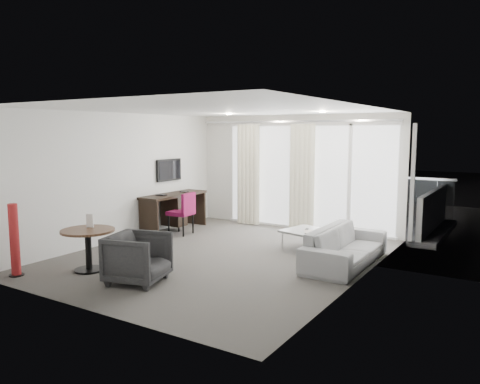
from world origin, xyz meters
The scene contains 28 objects.
floor centered at (0.00, 0.00, 0.00)m, with size 5.00×6.00×0.00m, color #4D4A46.
ceiling centered at (0.00, 0.00, 2.60)m, with size 5.00×6.00×0.00m, color white.
wall_left centered at (-2.50, 0.00, 1.30)m, with size 0.00×6.00×2.60m, color silver.
wall_right centered at (2.50, 0.00, 1.30)m, with size 0.00×6.00×2.60m, color silver.
wall_front centered at (0.00, -3.00, 1.30)m, with size 5.00×0.00×2.60m, color silver.
window_panel centered at (0.30, 2.98, 1.20)m, with size 4.00×0.02×2.38m, color white, non-canonical shape.
window_frame centered at (0.30, 2.97, 1.20)m, with size 4.10×0.06×2.44m, color white, non-canonical shape.
curtain_left centered at (-1.15, 2.82, 1.20)m, with size 0.60×0.20×2.38m, color #EAE5C6, non-canonical shape.
curtain_right centered at (0.25, 2.82, 1.20)m, with size 0.60×0.20×2.38m, color #EAE5C6, non-canonical shape.
curtain_track centered at (0.00, 2.82, 2.45)m, with size 4.80×0.04×0.04m, color #B2B2B7, non-canonical shape.
downlight_a centered at (-0.90, 1.60, 2.59)m, with size 0.12×0.12×0.02m, color #FFE0B2.
downlight_b centered at (1.20, 1.60, 2.59)m, with size 0.12×0.12×0.02m, color #FFE0B2.
desk centered at (-2.20, 1.31, 0.41)m, with size 0.55×1.77×0.83m, color black, non-canonical shape.
tv centered at (-2.46, 1.45, 1.35)m, with size 0.05×0.80×0.50m, color black, non-canonical shape.
desk_chair centered at (-1.81, 1.06, 0.46)m, with size 0.50×0.47×0.92m, color maroon, non-canonical shape.
round_table centered at (-1.33, -1.85, 0.34)m, with size 0.84×0.84×0.67m, color #452C1B, non-canonical shape.
menu_card centered at (-1.43, -1.71, 0.72)m, with size 0.12×0.02×0.22m, color white, non-canonical shape.
red_lamp centered at (-2.08, -2.63, 0.56)m, with size 0.23×0.23×1.13m, color maroon.
tub_armchair centered at (-0.24, -1.86, 0.37)m, with size 0.79×0.81×0.74m, color #262627.
coffee_table centered at (1.08, 1.30, 0.18)m, with size 0.81×0.81×0.37m, color gray, non-canonical shape.
remote centered at (1.05, 1.32, 0.36)m, with size 0.06×0.18×0.02m, color black, non-canonical shape.
magazine centered at (1.20, 1.15, 0.36)m, with size 0.22×0.28×0.02m, color gray, non-canonical shape.
sofa centered at (2.03, 0.70, 0.31)m, with size 2.13×0.83×0.62m, color gray.
terrace_slab centered at (0.30, 4.50, -0.06)m, with size 5.60×3.00×0.12m, color #4D4D50.
rattan_chair_a centered at (0.63, 4.61, 0.41)m, with size 0.55×0.55×0.81m, color brown, non-canonical shape.
rattan_chair_b centered at (1.56, 5.07, 0.41)m, with size 0.56×0.56×0.83m, color brown, non-canonical shape.
rattan_table centered at (1.25, 4.00, 0.27)m, with size 0.53×0.53×0.53m, color brown, non-canonical shape.
balustrade centered at (0.30, 5.95, 0.50)m, with size 5.50×0.06×1.05m, color #B2B2B7, non-canonical shape.
Camera 1 is at (4.59, -6.75, 2.22)m, focal length 35.00 mm.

